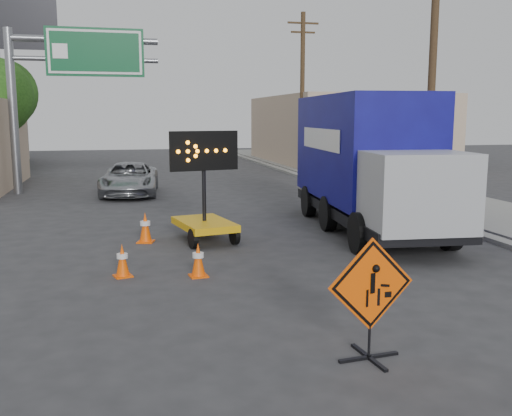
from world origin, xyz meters
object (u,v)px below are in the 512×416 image
object	(u,v)px
pickup_truck	(130,179)
box_truck	(368,170)
arrow_board	(204,217)
construction_sign	(371,296)

from	to	relation	value
pickup_truck	box_truck	size ratio (longest dim) A/B	0.58
pickup_truck	box_truck	world-z (taller)	box_truck
arrow_board	pickup_truck	distance (m)	9.80
construction_sign	pickup_truck	world-z (taller)	construction_sign
arrow_board	box_truck	xyz separation A→B (m)	(4.77, 0.44, 1.10)
construction_sign	box_truck	size ratio (longest dim) A/B	0.20
pickup_truck	box_truck	xyz separation A→B (m)	(6.50, -9.21, 1.07)
construction_sign	arrow_board	size ratio (longest dim) A/B	0.58
arrow_board	pickup_truck	world-z (taller)	arrow_board
construction_sign	box_truck	world-z (taller)	box_truck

